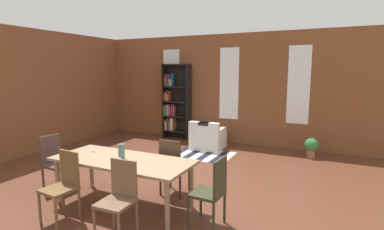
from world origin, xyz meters
name	(u,v)px	position (x,y,z in m)	size (l,w,h in m)	color
ground_plane	(148,196)	(0.00, 0.00, 0.00)	(10.74, 10.74, 0.00)	brown
back_wall_brick	(230,89)	(0.00, 4.19, 1.53)	(8.96, 0.12, 3.07)	brown
window_pane_0	(172,83)	(-1.86, 4.12, 1.69)	(0.55, 0.02, 2.00)	white
window_pane_1	(229,84)	(0.00, 4.12, 1.69)	(0.55, 0.02, 2.00)	white
window_pane_2	(299,85)	(1.86, 4.12, 1.69)	(0.55, 0.02, 2.00)	white
dining_table	(122,164)	(-0.14, -0.44, 0.66)	(2.17, 0.91, 0.74)	#937455
vase_on_table	(121,151)	(-0.15, -0.44, 0.85)	(0.10, 0.10, 0.23)	#4C7266
tealight_candle_0	(120,160)	(-0.09, -0.56, 0.76)	(0.04, 0.04, 0.05)	silver
tealight_candle_1	(93,151)	(-0.80, -0.35, 0.76)	(0.04, 0.04, 0.04)	silver
dining_chair_head_left	(55,161)	(-1.60, -0.44, 0.51)	(0.43, 0.43, 0.95)	#47322D
dining_chair_far_right	(173,165)	(0.35, 0.24, 0.51)	(0.42, 0.42, 0.95)	#3C2A1B
dining_chair_near_right	(119,196)	(0.34, -1.12, 0.51)	(0.41, 0.41, 0.95)	brown
dining_chair_head_right	(212,190)	(1.32, -0.45, 0.51)	(0.42, 0.42, 0.95)	#32321D
dining_chair_near_left	(63,183)	(-0.62, -1.12, 0.51)	(0.44, 0.44, 0.95)	brown
bookshelf_tall	(175,103)	(-1.67, 3.95, 1.08)	(0.86, 0.29, 2.25)	black
armchair_white	(208,138)	(-0.28, 3.24, 0.28)	(0.84, 0.84, 0.75)	white
potted_plant_by_shelf	(311,146)	(2.27, 3.53, 0.28)	(0.33, 0.33, 0.48)	#9E6042
striped_rug	(203,154)	(-0.14, 2.63, 0.00)	(1.42, 1.06, 0.01)	#1E1E33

